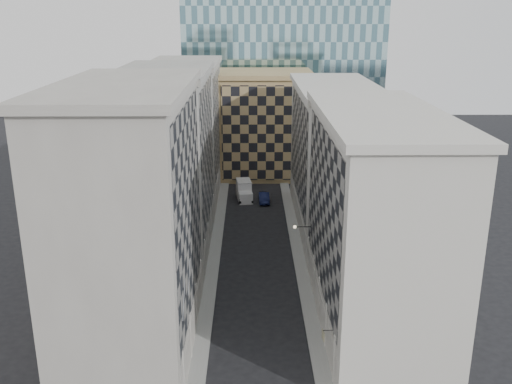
{
  "coord_description": "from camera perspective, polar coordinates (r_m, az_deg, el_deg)",
  "views": [
    {
      "loc": [
        -0.78,
        -35.14,
        29.2
      ],
      "look_at": [
        -0.23,
        14.62,
        13.29
      ],
      "focal_mm": 40.0,
      "sensor_mm": 36.0,
      "label": 1
    }
  ],
  "objects": [
    {
      "name": "bldg_right_a",
      "position": [
        54.83,
        11.7,
        -2.8
      ],
      "size": [
        10.8,
        26.8,
        20.7
      ],
      "color": "beige",
      "rests_on": "ground"
    },
    {
      "name": "box_truck",
      "position": [
        91.99,
        -1.18,
        0.07
      ],
      "size": [
        2.83,
        5.65,
        2.98
      ],
      "rotation": [
        0.0,
        0.0,
        0.12
      ],
      "color": "silver",
      "rests_on": "ground"
    },
    {
      "name": "bldg_right_b",
      "position": [
        80.38,
        7.75,
        3.63
      ],
      "size": [
        10.8,
        28.8,
        19.7
      ],
      "color": "beige",
      "rests_on": "ground"
    },
    {
      "name": "sidewalk_east",
      "position": [
        71.61,
        4.28,
        -6.33
      ],
      "size": [
        1.5,
        100.0,
        0.15
      ],
      "primitive_type": "cube",
      "color": "gray",
      "rests_on": "ground"
    },
    {
      "name": "church_tower",
      "position": [
        117.16,
        -0.26,
        16.63
      ],
      "size": [
        7.2,
        7.2,
        51.5
      ],
      "color": "#322C27",
      "rests_on": "ground"
    },
    {
      "name": "bldg_left_b",
      "position": [
        71.16,
        -8.78,
        2.97
      ],
      "size": [
        10.8,
        22.8,
        22.7
      ],
      "color": "gray",
      "rests_on": "ground"
    },
    {
      "name": "bldg_left_a",
      "position": [
        50.32,
        -12.19,
        -2.89
      ],
      "size": [
        10.8,
        22.8,
        23.7
      ],
      "color": "gray",
      "rests_on": "ground"
    },
    {
      "name": "bldg_left_c",
      "position": [
        92.54,
        -6.93,
        6.15
      ],
      "size": [
        10.8,
        22.8,
        21.7
      ],
      "color": "gray",
      "rests_on": "ground"
    },
    {
      "name": "shop_sign",
      "position": [
        48.42,
        6.77,
        -14.01
      ],
      "size": [
        0.96,
        0.81,
        0.89
      ],
      "rotation": [
        0.0,
        0.0,
        0.09
      ],
      "color": "black",
      "rests_on": "ground"
    },
    {
      "name": "bracket_lamp",
      "position": [
        63.66,
        4.07,
        -3.5
      ],
      "size": [
        1.98,
        0.36,
        0.36
      ],
      "color": "black",
      "rests_on": "ground"
    },
    {
      "name": "tan_block",
      "position": [
        104.95,
        0.9,
        6.87
      ],
      "size": [
        16.8,
        14.8,
        18.8
      ],
      "color": "#A18955",
      "rests_on": "ground"
    },
    {
      "name": "flagpoles_left",
      "position": [
        46.56,
        -6.97,
        -9.5
      ],
      "size": [
        0.1,
        6.33,
        2.33
      ],
      "color": "gray",
      "rests_on": "ground"
    },
    {
      "name": "dark_car",
      "position": [
        90.67,
        0.8,
        -0.55
      ],
      "size": [
        1.76,
        4.71,
        1.54
      ],
      "primitive_type": "imported",
      "rotation": [
        0.0,
        0.0,
        0.03
      ],
      "color": "#0F1437",
      "rests_on": "ground"
    },
    {
      "name": "sidewalk_west",
      "position": [
        71.49,
        -4.19,
        -6.36
      ],
      "size": [
        1.5,
        100.0,
        0.15
      ],
      "primitive_type": "cube",
      "color": "gray",
      "rests_on": "ground"
    }
  ]
}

